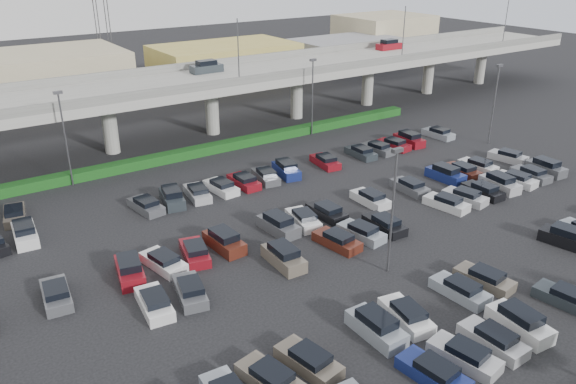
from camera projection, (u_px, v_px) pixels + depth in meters
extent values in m
plane|color=black|center=(326.00, 232.00, 50.61)|extent=(280.00, 280.00, 0.00)
cube|color=gray|center=(175.00, 86.00, 72.01)|extent=(150.00, 13.00, 1.10)
cube|color=#5E5E5A|center=(196.00, 87.00, 66.84)|extent=(150.00, 0.50, 1.00)
cube|color=#5E5E5A|center=(156.00, 70.00, 76.34)|extent=(150.00, 0.50, 1.00)
cylinder|color=gray|center=(110.00, 127.00, 68.96)|extent=(1.80, 1.80, 6.70)
cube|color=#5E5E5A|center=(107.00, 102.00, 67.69)|extent=(2.60, 9.75, 0.50)
cylinder|color=gray|center=(212.00, 110.00, 76.13)|extent=(1.80, 1.80, 6.70)
cube|color=#5E5E5A|center=(211.00, 87.00, 74.87)|extent=(2.60, 9.75, 0.50)
cylinder|color=gray|center=(297.00, 96.00, 83.31)|extent=(1.80, 1.80, 6.70)
cube|color=#5E5E5A|center=(297.00, 75.00, 82.05)|extent=(2.60, 9.75, 0.50)
cylinder|color=gray|center=(368.00, 84.00, 90.49)|extent=(1.80, 1.80, 6.70)
cube|color=#5E5E5A|center=(369.00, 64.00, 89.23)|extent=(2.60, 9.75, 0.50)
cylinder|color=gray|center=(428.00, 74.00, 97.67)|extent=(1.80, 1.80, 6.70)
cube|color=#5E5E5A|center=(430.00, 56.00, 96.41)|extent=(2.60, 9.75, 0.50)
cylinder|color=gray|center=(481.00, 65.00, 104.85)|extent=(1.80, 1.80, 6.70)
cube|color=#5E5E5A|center=(483.00, 48.00, 103.59)|extent=(2.60, 9.75, 0.50)
cube|color=#2A3136|center=(207.00, 69.00, 76.93)|extent=(4.40, 1.82, 1.05)
cube|color=black|center=(206.00, 63.00, 76.61)|extent=(2.60, 1.60, 0.65)
cube|color=maroon|center=(389.00, 46.00, 94.37)|extent=(4.40, 1.82, 1.05)
cube|color=black|center=(389.00, 41.00, 94.04)|extent=(2.60, 1.60, 0.65)
cylinder|color=#444449|center=(238.00, 52.00, 68.63)|extent=(0.14, 0.14, 8.00)
cylinder|color=#444449|center=(403.00, 34.00, 82.99)|extent=(0.14, 0.14, 8.00)
cylinder|color=#444449|center=(505.00, 23.00, 95.30)|extent=(0.14, 0.14, 8.00)
cube|color=#134215|center=(203.00, 150.00, 69.37)|extent=(66.00, 1.60, 1.10)
cube|color=navy|center=(433.00, 374.00, 33.19)|extent=(2.32, 4.58, 0.82)
cube|color=black|center=(437.00, 368.00, 32.78)|extent=(1.86, 2.47, 0.50)
cube|color=#AEAEB2|center=(464.00, 357.00, 34.60)|extent=(2.55, 4.65, 0.82)
cube|color=black|center=(468.00, 350.00, 34.19)|extent=(1.98, 2.54, 0.50)
cube|color=#AEAEB2|center=(493.00, 341.00, 36.01)|extent=(1.92, 4.44, 0.82)
cube|color=black|center=(497.00, 334.00, 35.60)|extent=(1.66, 2.34, 0.50)
cube|color=white|center=(519.00, 324.00, 37.37)|extent=(2.19, 4.54, 1.05)
cube|color=black|center=(521.00, 314.00, 37.04)|extent=(1.82, 2.73, 0.65)
cube|color=#2A3136|center=(566.00, 299.00, 40.24)|extent=(2.39, 4.60, 0.82)
cube|color=black|center=(571.00, 293.00, 39.83)|extent=(1.89, 2.49, 0.50)
cube|color=#655C4F|center=(270.00, 380.00, 32.75)|extent=(2.68, 4.68, 0.82)
cube|color=black|center=(272.00, 373.00, 32.35)|extent=(2.04, 2.58, 0.50)
cube|color=#655C4F|center=(308.00, 362.00, 34.16)|extent=(2.55, 4.65, 0.82)
cube|color=black|center=(310.00, 355.00, 33.76)|extent=(1.97, 2.54, 0.50)
cube|color=gray|center=(376.00, 329.00, 36.94)|extent=(1.87, 4.42, 1.05)
cube|color=black|center=(377.00, 319.00, 36.61)|extent=(1.63, 2.62, 0.65)
cube|color=white|center=(406.00, 316.00, 38.39)|extent=(2.56, 4.65, 0.82)
cube|color=black|center=(409.00, 310.00, 37.99)|extent=(1.98, 2.54, 0.50)
cube|color=gray|center=(460.00, 291.00, 41.21)|extent=(2.07, 4.50, 0.82)
cube|color=black|center=(463.00, 285.00, 40.81)|extent=(1.73, 2.39, 0.50)
cube|color=#655C4F|center=(484.00, 280.00, 42.62)|extent=(2.43, 4.61, 0.82)
cube|color=black|center=(487.00, 274.00, 42.22)|extent=(1.91, 2.51, 0.50)
cube|color=black|center=(567.00, 240.00, 48.22)|extent=(2.64, 4.67, 1.05)
cube|color=black|center=(569.00, 231.00, 47.89)|extent=(2.08, 2.86, 0.65)
cube|color=white|center=(154.00, 304.00, 39.70)|extent=(2.28, 4.57, 0.82)
cube|color=black|center=(155.00, 298.00, 39.29)|extent=(1.84, 2.46, 0.50)
cube|color=#4D4F54|center=(190.00, 292.00, 41.11)|extent=(2.72, 4.69, 0.82)
cube|color=black|center=(191.00, 286.00, 40.71)|extent=(2.06, 2.59, 0.50)
cube|color=#655C4F|center=(284.00, 259.00, 45.29)|extent=(1.99, 4.47, 1.05)
cube|color=black|center=(284.00, 250.00, 44.96)|extent=(1.70, 2.66, 0.65)
cube|color=#532016|center=(337.00, 241.00, 48.16)|extent=(2.44, 4.62, 0.82)
cube|color=black|center=(339.00, 236.00, 47.76)|extent=(1.92, 2.51, 0.50)
cube|color=gray|center=(361.00, 233.00, 49.57)|extent=(2.44, 4.62, 0.82)
cube|color=black|center=(363.00, 228.00, 49.17)|extent=(1.92, 2.51, 0.50)
cube|color=black|center=(384.00, 225.00, 50.98)|extent=(2.00, 4.47, 0.82)
cube|color=black|center=(386.00, 220.00, 50.57)|extent=(1.70, 2.37, 0.50)
cube|color=silver|center=(446.00, 204.00, 55.21)|extent=(2.52, 4.64, 0.82)
cube|color=black|center=(449.00, 199.00, 54.81)|extent=(1.96, 2.53, 0.50)
cube|color=#AEAEB2|center=(465.00, 198.00, 56.62)|extent=(2.54, 4.65, 0.82)
cube|color=black|center=(467.00, 192.00, 56.22)|extent=(1.97, 2.54, 0.50)
cube|color=black|center=(483.00, 191.00, 58.03)|extent=(1.95, 4.45, 0.82)
cube|color=black|center=(485.00, 186.00, 57.63)|extent=(1.67, 2.34, 0.50)
cube|color=#AEAEB2|center=(500.00, 185.00, 59.39)|extent=(2.26, 4.56, 1.05)
cube|color=black|center=(501.00, 177.00, 59.07)|extent=(1.86, 2.75, 0.65)
cube|color=silver|center=(515.00, 180.00, 60.85)|extent=(2.30, 4.58, 0.82)
cube|color=black|center=(518.00, 175.00, 60.45)|extent=(1.85, 2.46, 0.50)
cube|color=#4D4F54|center=(531.00, 175.00, 62.26)|extent=(2.13, 4.52, 0.82)
cube|color=black|center=(533.00, 170.00, 61.86)|extent=(1.76, 2.41, 0.50)
cube|color=#4D4F54|center=(546.00, 169.00, 63.62)|extent=(2.09, 4.50, 1.05)
cube|color=black|center=(547.00, 162.00, 63.30)|extent=(1.76, 2.69, 0.65)
cube|color=#4D4F54|center=(56.00, 296.00, 40.67)|extent=(2.28, 4.57, 0.82)
cube|color=black|center=(56.00, 289.00, 40.27)|extent=(1.84, 2.46, 0.50)
cube|color=maroon|center=(130.00, 272.00, 43.45)|extent=(2.65, 4.67, 1.05)
cube|color=black|center=(129.00, 263.00, 43.12)|extent=(2.08, 2.86, 0.65)
cube|color=white|center=(163.00, 263.00, 44.91)|extent=(2.63, 4.67, 0.82)
cube|color=black|center=(164.00, 257.00, 44.50)|extent=(2.02, 2.57, 0.50)
cube|color=maroon|center=(195.00, 253.00, 46.32)|extent=(2.77, 4.70, 0.82)
cube|color=black|center=(195.00, 247.00, 45.92)|extent=(2.08, 2.60, 0.50)
cube|color=#532016|center=(224.00, 243.00, 47.68)|extent=(2.12, 4.51, 1.05)
cube|color=black|center=(224.00, 234.00, 47.35)|extent=(1.78, 2.70, 0.65)
cube|color=#4D4F54|center=(278.00, 226.00, 50.50)|extent=(2.14, 4.52, 1.05)
cube|color=black|center=(278.00, 218.00, 50.17)|extent=(1.79, 2.71, 0.65)
cube|color=white|center=(303.00, 220.00, 51.96)|extent=(2.58, 4.66, 0.82)
cube|color=black|center=(304.00, 215.00, 51.55)|extent=(1.99, 2.55, 0.50)
cube|color=black|center=(327.00, 213.00, 53.37)|extent=(1.92, 4.44, 0.82)
cube|color=black|center=(328.00, 208.00, 52.96)|extent=(1.65, 2.34, 0.50)
cube|color=silver|center=(370.00, 199.00, 56.19)|extent=(1.88, 4.43, 0.82)
cube|color=black|center=(372.00, 194.00, 55.78)|extent=(1.64, 2.32, 0.50)
cube|color=#4D4F54|center=(410.00, 187.00, 59.01)|extent=(2.00, 4.47, 0.82)
cube|color=black|center=(411.00, 182.00, 58.60)|extent=(1.70, 2.36, 0.50)
cube|color=navy|center=(445.00, 175.00, 61.78)|extent=(2.00, 4.47, 1.05)
cube|color=black|center=(446.00, 169.00, 61.45)|extent=(1.70, 2.66, 0.65)
cube|color=#532016|center=(462.00, 171.00, 63.24)|extent=(2.06, 4.50, 0.82)
cube|color=black|center=(464.00, 167.00, 62.83)|extent=(1.73, 2.39, 0.50)
cube|color=silver|center=(478.00, 166.00, 64.65)|extent=(2.12, 4.52, 0.82)
cube|color=black|center=(480.00, 162.00, 64.24)|extent=(1.76, 2.41, 0.50)
cube|color=#AEAEB2|center=(508.00, 157.00, 67.47)|extent=(2.64, 4.67, 0.82)
cube|color=black|center=(510.00, 153.00, 67.07)|extent=(2.02, 2.57, 0.50)
cube|color=white|center=(25.00, 235.00, 48.98)|extent=(2.15, 4.52, 1.05)
cube|color=black|center=(24.00, 227.00, 48.66)|extent=(1.79, 2.71, 0.65)
cube|color=#4D4F54|center=(146.00, 206.00, 54.67)|extent=(2.45, 4.62, 0.82)
cube|color=black|center=(146.00, 201.00, 54.27)|extent=(1.92, 2.51, 0.50)
cube|color=#2A3136|center=(172.00, 199.00, 56.03)|extent=(2.63, 4.67, 1.05)
cube|color=black|center=(172.00, 191.00, 55.71)|extent=(2.07, 2.86, 0.65)
cube|color=#AEAEB2|center=(197.00, 194.00, 57.49)|extent=(2.44, 4.62, 0.82)
cube|color=black|center=(198.00, 189.00, 57.09)|extent=(1.92, 2.51, 0.50)
cube|color=white|center=(221.00, 188.00, 58.90)|extent=(2.23, 4.55, 0.82)
cube|color=black|center=(222.00, 183.00, 58.50)|extent=(1.81, 2.44, 0.50)
cube|color=maroon|center=(244.00, 182.00, 60.31)|extent=(1.91, 4.44, 0.82)
cube|color=black|center=(245.00, 177.00, 59.91)|extent=(1.65, 2.33, 0.50)
cube|color=#4D4F54|center=(266.00, 177.00, 61.72)|extent=(2.53, 4.64, 0.82)
cube|color=black|center=(266.00, 172.00, 61.32)|extent=(1.96, 2.53, 0.50)
cube|color=navy|center=(286.00, 171.00, 63.09)|extent=(2.60, 4.66, 1.05)
cube|color=black|center=(286.00, 164.00, 62.76)|extent=(2.05, 2.85, 0.65)
cube|color=maroon|center=(325.00, 162.00, 65.95)|extent=(2.33, 4.59, 0.82)
cube|color=black|center=(326.00, 158.00, 65.55)|extent=(1.87, 2.48, 0.50)
cube|color=#2A3136|center=(361.00, 153.00, 68.77)|extent=(1.98, 4.46, 0.82)
cube|color=black|center=(362.00, 149.00, 68.37)|extent=(1.68, 2.36, 0.50)
cube|color=#4D4F54|center=(377.00, 149.00, 70.18)|extent=(2.20, 4.54, 0.82)
cube|color=black|center=(379.00, 145.00, 69.78)|extent=(1.80, 2.43, 0.50)
cube|color=maroon|center=(393.00, 145.00, 71.59)|extent=(2.42, 4.61, 0.82)
cube|color=black|center=(395.00, 141.00, 71.19)|extent=(1.91, 2.50, 0.50)
cube|color=maroon|center=(409.00, 141.00, 72.96)|extent=(2.15, 4.52, 1.05)
cube|color=black|center=(410.00, 135.00, 72.63)|extent=(1.79, 2.71, 0.65)
cube|color=gray|center=(438.00, 134.00, 75.82)|extent=(2.07, 4.50, 0.82)
cube|color=black|center=(440.00, 130.00, 75.42)|extent=(1.73, 2.39, 0.50)
cube|color=#655C4F|center=(15.00, 215.00, 52.83)|extent=(2.54, 4.65, 0.82)
cube|color=black|center=(14.00, 210.00, 52.43)|extent=(1.97, 2.54, 0.50)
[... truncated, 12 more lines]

